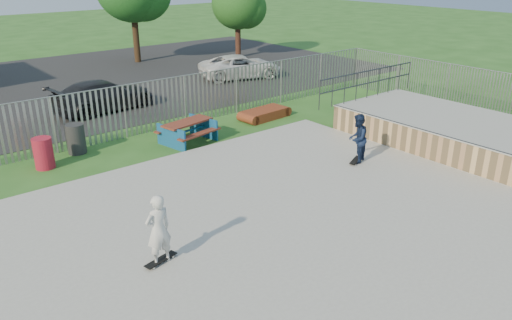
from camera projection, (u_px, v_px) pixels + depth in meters
ground at (257, 243)px, 11.85m from camera, size 120.00×120.00×0.00m
concrete_slab at (257, 240)px, 11.82m from camera, size 15.00×12.00×0.15m
quarter_pipe at (443, 130)px, 17.95m from camera, size 5.50×7.05×2.19m
fence at (188, 143)px, 15.36m from camera, size 26.04×16.02×2.00m
picnic_table at (188, 132)px, 18.25m from camera, size 2.15×1.88×0.80m
funbox at (265, 114)px, 21.10m from camera, size 2.02×1.12×0.39m
trash_bin_red at (43, 153)px, 15.94m from camera, size 0.61×0.61×1.02m
trash_bin_grey at (76, 139)px, 17.20m from camera, size 0.62×0.62×1.04m
parking_lot at (23, 91)px, 25.52m from camera, size 40.00×18.00×0.02m
car_dark at (103, 96)px, 21.99m from camera, size 4.78×2.34×1.34m
car_white at (241, 67)px, 28.08m from camera, size 5.06×3.37×1.29m
tree_right at (238, 3)px, 33.05m from camera, size 3.45×3.45×5.33m
skateboard_a at (356, 161)px, 16.19m from camera, size 0.81×0.50×0.08m
skateboard_b at (161, 261)px, 10.82m from camera, size 0.82×0.38×0.08m
skater_navy at (357, 139)px, 15.91m from camera, size 0.96×0.87×1.61m
skater_white at (158, 230)px, 10.53m from camera, size 0.61×0.42×1.61m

